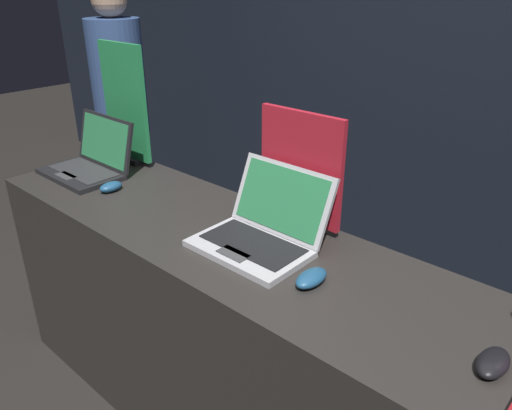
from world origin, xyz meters
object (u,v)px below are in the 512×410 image
object	(u,v)px
mouse_middle	(311,278)
promo_stand_middle	(300,173)
person_bystander	(123,122)
laptop_front	(90,161)
promo_stand_front	(125,107)
mouse_front	(111,187)
mouse_back	(493,363)
laptop_middle	(262,229)

from	to	relation	value
mouse_middle	promo_stand_middle	xyz separation A→B (m)	(-0.25, 0.27, 0.17)
person_bystander	laptop_front	bearing A→B (deg)	-42.74
promo_stand_front	promo_stand_middle	size ratio (longest dim) A/B	1.33
mouse_middle	promo_stand_middle	size ratio (longest dim) A/B	0.30
mouse_front	mouse_middle	size ratio (longest dim) A/B	0.81
laptop_front	mouse_middle	size ratio (longest dim) A/B	3.09
mouse_middle	person_bystander	size ratio (longest dim) A/B	0.07
mouse_front	mouse_back	world-z (taller)	mouse_front
mouse_back	person_bystander	world-z (taller)	person_bystander
laptop_front	promo_stand_front	world-z (taller)	promo_stand_front
mouse_back	mouse_middle	bearing A→B (deg)	179.52
mouse_back	promo_stand_middle	bearing A→B (deg)	159.82
laptop_middle	promo_stand_front	bearing A→B (deg)	169.23
laptop_middle	person_bystander	distance (m)	1.74
laptop_middle	mouse_middle	bearing A→B (deg)	-17.24
laptop_front	mouse_front	size ratio (longest dim) A/B	3.82
laptop_middle	mouse_back	world-z (taller)	laptop_middle
promo_stand_front	mouse_middle	world-z (taller)	promo_stand_front
laptop_middle	person_bystander	size ratio (longest dim) A/B	0.22
laptop_middle	mouse_middle	world-z (taller)	laptop_middle
mouse_middle	mouse_back	world-z (taller)	mouse_middle
mouse_middle	promo_stand_front	bearing A→B (deg)	167.87
promo_stand_front	mouse_back	world-z (taller)	promo_stand_front
mouse_front	laptop_middle	size ratio (longest dim) A/B	0.26
promo_stand_front	laptop_middle	world-z (taller)	promo_stand_front
mouse_middle	mouse_front	bearing A→B (deg)	-179.95
laptop_front	laptop_middle	xyz separation A→B (m)	(0.97, 0.02, -0.00)
laptop_front	mouse_front	world-z (taller)	laptop_front
promo_stand_front	mouse_middle	xyz separation A→B (m)	(1.22, -0.26, -0.24)
mouse_front	person_bystander	size ratio (longest dim) A/B	0.06
laptop_front	person_bystander	world-z (taller)	person_bystander
laptop_front	person_bystander	size ratio (longest dim) A/B	0.23
mouse_back	person_bystander	xyz separation A→B (m)	(-2.37, 0.67, -0.04)
mouse_front	promo_stand_front	bearing A→B (deg)	131.95
person_bystander	laptop_middle	bearing A→B (deg)	-19.91
laptop_front	promo_stand_middle	size ratio (longest dim) A/B	0.93
mouse_front	laptop_front	bearing A→B (deg)	166.49
promo_stand_front	person_bystander	world-z (taller)	person_bystander
mouse_front	promo_stand_middle	distance (m)	0.80
person_bystander	promo_stand_middle	bearing A→B (deg)	-13.76
laptop_front	promo_stand_front	distance (m)	0.29
laptop_middle	mouse_middle	distance (m)	0.27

